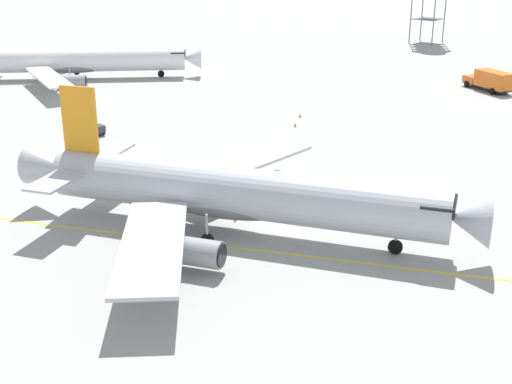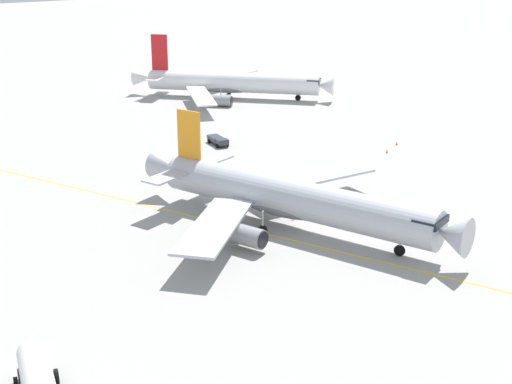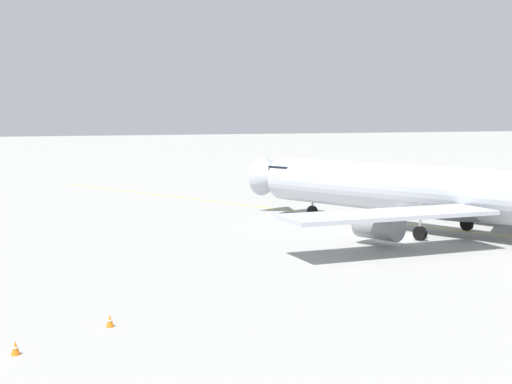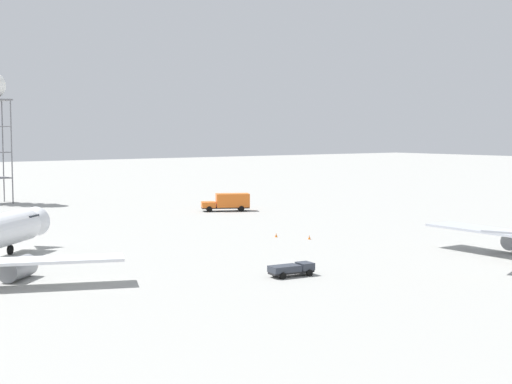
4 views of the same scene
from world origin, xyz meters
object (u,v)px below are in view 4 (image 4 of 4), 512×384
Objects in this scene: catering_truck_truck at (229,202)px; safety_cone_near at (309,237)px; baggage_truck_truck at (292,269)px; safety_cone_mid at (276,235)px.

safety_cone_near is at bearing 99.87° from catering_truck_truck.
safety_cone_mid is (15.27, 21.83, -0.44)m from baggage_truck_truck.
catering_truck_truck is at bearing 68.83° from baggage_truck_truck.
safety_cone_near is at bearing 52.72° from baggage_truck_truck.
safety_cone_near is (17.49, 17.64, -0.44)m from baggage_truck_truck.
baggage_truck_truck is (-28.64, -52.45, -0.96)m from catering_truck_truck.
baggage_truck_truck is 24.85m from safety_cone_near.
catering_truck_truck reaches higher than safety_cone_mid.
safety_cone_mid is (-13.37, -30.62, -1.40)m from catering_truck_truck.
baggage_truck_truck is at bearing -124.98° from safety_cone_mid.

